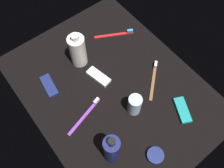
{
  "coord_description": "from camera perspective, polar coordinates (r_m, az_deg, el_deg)",
  "views": [
    {
      "loc": [
        35.11,
        -27.61,
        86.11
      ],
      "look_at": [
        0.0,
        0.0,
        3.0
      ],
      "focal_mm": 38.43,
      "sensor_mm": 36.0,
      "label": 1
    }
  ],
  "objects": [
    {
      "name": "toothbrush_red",
      "position": [
        1.12,
        1.0,
        11.82
      ],
      "size": [
        9.61,
        16.41,
        2.1
      ],
      "color": "red",
      "rests_on": "ground_plane"
    },
    {
      "name": "bodywash_bottle",
      "position": [
        0.98,
        -8.17,
        7.94
      ],
      "size": [
        6.78,
        6.78,
        16.92
      ],
      "color": "silver",
      "rests_on": "ground_plane"
    },
    {
      "name": "snack_bar_teal",
      "position": [
        0.96,
        16.4,
        -5.98
      ],
      "size": [
        11.09,
        8.23,
        1.5
      ],
      "primitive_type": "cube",
      "rotation": [
        0.0,
        0.0,
        -0.46
      ],
      "color": "teal",
      "rests_on": "ground_plane"
    },
    {
      "name": "snack_bar_navy",
      "position": [
        1.0,
        -14.7,
        -0.42
      ],
      "size": [
        10.83,
        5.33,
        1.5
      ],
      "primitive_type": "cube",
      "rotation": [
        0.0,
        0.0,
        -0.13
      ],
      "color": "navy",
      "rests_on": "ground_plane"
    },
    {
      "name": "snack_bar_white",
      "position": [
        0.99,
        -3.23,
        1.77
      ],
      "size": [
        11.01,
        6.1,
        1.5
      ],
      "primitive_type": "cube",
      "rotation": [
        0.0,
        0.0,
        0.21
      ],
      "color": "white",
      "rests_on": "ground_plane"
    },
    {
      "name": "cream_tin_left",
      "position": [
        0.88,
        10.24,
        -16.4
      ],
      "size": [
        5.96,
        5.96,
        1.86
      ],
      "primitive_type": "cylinder",
      "color": "navy",
      "rests_on": "ground_plane"
    },
    {
      "name": "lotion_bottle",
      "position": [
        0.8,
        -0.09,
        -15.32
      ],
      "size": [
        5.45,
        5.45,
        18.86
      ],
      "color": "navy",
      "rests_on": "ground_plane"
    },
    {
      "name": "toothbrush_purple",
      "position": [
        0.92,
        -6.19,
        -7.08
      ],
      "size": [
        5.91,
        17.68,
        2.1
      ],
      "color": "purple",
      "rests_on": "ground_plane"
    },
    {
      "name": "deodorant_stick",
      "position": [
        0.89,
        5.38,
        -4.95
      ],
      "size": [
        5.06,
        5.06,
        9.39
      ],
      "primitive_type": "cylinder",
      "color": "silver",
      "rests_on": "ground_plane"
    },
    {
      "name": "toothbrush_brown",
      "position": [
        1.0,
        9.89,
        1.39
      ],
      "size": [
        12.6,
        14.47,
        2.1
      ],
      "color": "brown",
      "rests_on": "ground_plane"
    },
    {
      "name": "ground_plane",
      "position": [
        0.98,
        0.0,
        -1.0
      ],
      "size": [
        84.0,
        64.0,
        1.2
      ],
      "primitive_type": "cube",
      "color": "black"
    }
  ]
}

